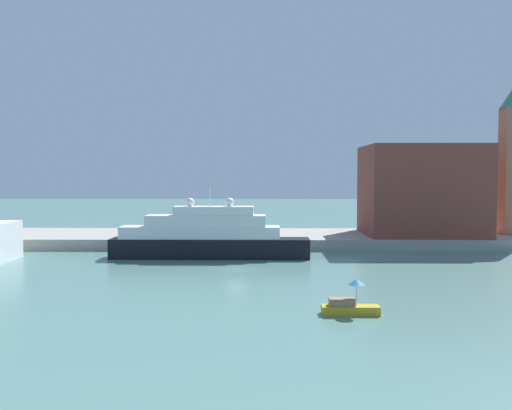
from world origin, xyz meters
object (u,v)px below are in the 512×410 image
object	(u,v)px
harbor_building	(421,190)
mooring_bollard	(272,237)
large_yacht	(207,237)
person_figure	(214,231)
parked_car	(178,232)
bell_tower	(512,155)
small_motorboat	(350,304)

from	to	relation	value
harbor_building	mooring_bollard	bearing A→B (deg)	-165.14
harbor_building	mooring_bollard	size ratio (longest dim) A/B	31.05
large_yacht	person_figure	distance (m)	11.57
large_yacht	mooring_bollard	world-z (taller)	large_yacht
parked_car	bell_tower	bearing A→B (deg)	3.00
small_motorboat	person_figure	bearing A→B (deg)	109.75
harbor_building	person_figure	world-z (taller)	harbor_building
harbor_building	bell_tower	distance (m)	16.02
person_figure	large_yacht	bearing A→B (deg)	-89.12
harbor_building	bell_tower	size ratio (longest dim) A/B	0.76
bell_tower	parked_car	xyz separation A→B (m)	(-55.16, -2.89, -12.52)
small_motorboat	parked_car	world-z (taller)	parked_car
mooring_bollard	person_figure	bearing A→B (deg)	161.33
small_motorboat	mooring_bollard	bearing A→B (deg)	98.61
harbor_building	bell_tower	world-z (taller)	bell_tower
bell_tower	harbor_building	bearing A→B (deg)	-179.13
large_yacht	small_motorboat	bearing A→B (deg)	-64.00
large_yacht	bell_tower	distance (m)	52.70
small_motorboat	parked_car	size ratio (longest dim) A/B	1.18
parked_car	person_figure	size ratio (longest dim) A/B	2.39
large_yacht	parked_car	xyz separation A→B (m)	(-6.15, 12.37, -0.59)
person_figure	mooring_bollard	xyz separation A→B (m)	(9.29, -3.14, -0.48)
large_yacht	small_motorboat	size ratio (longest dim) A/B	5.80
large_yacht	mooring_bollard	distance (m)	12.44
large_yacht	harbor_building	size ratio (longest dim) A/B	1.49
parked_car	person_figure	bearing A→B (deg)	-7.78
person_figure	parked_car	bearing A→B (deg)	172.22
small_motorboat	harbor_building	xyz separation A→B (m)	(19.00, 45.92, 8.25)
large_yacht	mooring_bollard	bearing A→B (deg)	42.74
large_yacht	person_figure	size ratio (longest dim) A/B	16.39
bell_tower	parked_car	distance (m)	56.64
large_yacht	small_motorboat	distance (m)	34.42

